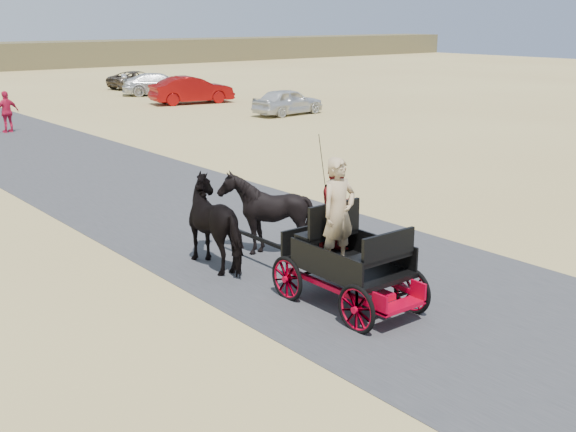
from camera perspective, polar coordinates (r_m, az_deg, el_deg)
ground at (r=12.51m, az=11.27°, el=-6.69°), size 140.00×140.00×0.00m
road at (r=12.51m, az=11.27°, el=-6.66°), size 6.00×140.00×0.01m
carriage at (r=12.07m, az=4.76°, el=-5.43°), size 1.30×2.40×0.72m
horse_left at (r=13.83m, az=-5.40°, el=-0.58°), size 0.91×2.01×1.70m
horse_right at (r=14.44m, az=-1.75°, el=0.18°), size 1.37×1.54×1.70m
driver_man at (r=11.58m, az=4.01°, el=0.24°), size 0.66×0.43×1.80m
passenger_woman at (r=12.33m, az=3.99°, el=0.64°), size 0.77×0.60×1.58m
pedestrian at (r=32.35m, az=-21.32°, el=7.67°), size 1.07×0.60×1.73m
car_a at (r=35.90m, az=-0.01°, el=9.04°), size 3.91×1.84×1.30m
car_b at (r=41.01m, az=-7.62°, el=9.85°), size 4.76×2.35×1.50m
car_c at (r=45.84m, az=-10.10°, el=10.22°), size 4.96×3.63×1.34m
car_d at (r=50.48m, az=-11.74°, el=10.50°), size 4.43×2.52×1.17m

